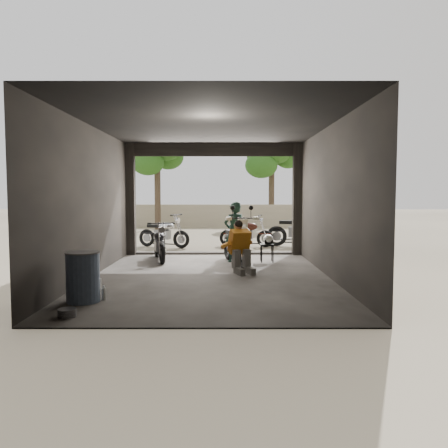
{
  "coord_description": "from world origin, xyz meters",
  "views": [
    {
      "loc": [
        0.29,
        -9.11,
        1.78
      ],
      "look_at": [
        0.29,
        0.6,
        1.1
      ],
      "focal_mm": 35.0,
      "sensor_mm": 36.0,
      "label": 1
    }
  ],
  "objects_px": {
    "left_bike": "(159,241)",
    "rider": "(234,232)",
    "sign_post": "(329,195)",
    "outside_bike_a": "(164,231)",
    "main_bike": "(236,240)",
    "oil_drum": "(83,278)",
    "outside_bike_b": "(246,231)",
    "mechanic": "(241,248)",
    "outside_bike_c": "(300,227)",
    "helmet": "(268,239)",
    "stool": "(267,247)"
  },
  "relations": [
    {
      "from": "left_bike",
      "to": "sign_post",
      "type": "height_order",
      "value": "sign_post"
    },
    {
      "from": "mechanic",
      "to": "oil_drum",
      "type": "height_order",
      "value": "mechanic"
    },
    {
      "from": "mechanic",
      "to": "outside_bike_b",
      "type": "bearing_deg",
      "value": 65.85
    },
    {
      "from": "rider",
      "to": "oil_drum",
      "type": "bearing_deg",
      "value": 35.41
    },
    {
      "from": "outside_bike_b",
      "to": "mechanic",
      "type": "bearing_deg",
      "value": -172.93
    },
    {
      "from": "outside_bike_c",
      "to": "mechanic",
      "type": "distance_m",
      "value": 5.37
    },
    {
      "from": "sign_post",
      "to": "mechanic",
      "type": "bearing_deg",
      "value": -138.35
    },
    {
      "from": "stool",
      "to": "left_bike",
      "type": "bearing_deg",
      "value": 174.24
    },
    {
      "from": "oil_drum",
      "to": "sign_post",
      "type": "height_order",
      "value": "sign_post"
    },
    {
      "from": "oil_drum",
      "to": "sign_post",
      "type": "distance_m",
      "value": 7.06
    },
    {
      "from": "main_bike",
      "to": "sign_post",
      "type": "xyz_separation_m",
      "value": [
        2.5,
        0.87,
        1.13
      ]
    },
    {
      "from": "rider",
      "to": "stool",
      "type": "bearing_deg",
      "value": 154.96
    },
    {
      "from": "outside_bike_c",
      "to": "mechanic",
      "type": "relative_size",
      "value": 1.67
    },
    {
      "from": "left_bike",
      "to": "rider",
      "type": "xyz_separation_m",
      "value": [
        1.98,
        -0.26,
        0.26
      ]
    },
    {
      "from": "main_bike",
      "to": "mechanic",
      "type": "distance_m",
      "value": 1.24
    },
    {
      "from": "main_bike",
      "to": "left_bike",
      "type": "distance_m",
      "value": 2.1
    },
    {
      "from": "outside_bike_a",
      "to": "outside_bike_c",
      "type": "xyz_separation_m",
      "value": [
        4.51,
        0.21,
        0.09
      ]
    },
    {
      "from": "outside_bike_b",
      "to": "mechanic",
      "type": "relative_size",
      "value": 1.39
    },
    {
      "from": "main_bike",
      "to": "outside_bike_c",
      "type": "height_order",
      "value": "outside_bike_c"
    },
    {
      "from": "outside_bike_a",
      "to": "helmet",
      "type": "distance_m",
      "value": 4.45
    },
    {
      "from": "rider",
      "to": "sign_post",
      "type": "distance_m",
      "value": 2.76
    },
    {
      "from": "outside_bike_c",
      "to": "rider",
      "type": "relative_size",
      "value": 1.22
    },
    {
      "from": "helmet",
      "to": "sign_post",
      "type": "height_order",
      "value": "sign_post"
    },
    {
      "from": "outside_bike_a",
      "to": "helmet",
      "type": "relative_size",
      "value": 5.93
    },
    {
      "from": "rider",
      "to": "sign_post",
      "type": "bearing_deg",
      "value": 168.21
    },
    {
      "from": "left_bike",
      "to": "outside_bike_c",
      "type": "relative_size",
      "value": 0.81
    },
    {
      "from": "rider",
      "to": "helmet",
      "type": "xyz_separation_m",
      "value": [
        0.87,
        -0.03,
        -0.18
      ]
    },
    {
      "from": "mechanic",
      "to": "oil_drum",
      "type": "bearing_deg",
      "value": -155.77
    },
    {
      "from": "outside_bike_a",
      "to": "mechanic",
      "type": "distance_m",
      "value": 5.28
    },
    {
      "from": "outside_bike_c",
      "to": "mechanic",
      "type": "bearing_deg",
      "value": 165.88
    },
    {
      "from": "left_bike",
      "to": "oil_drum",
      "type": "xyz_separation_m",
      "value": [
        -0.58,
        -4.45,
        -0.11
      ]
    },
    {
      "from": "outside_bike_b",
      "to": "sign_post",
      "type": "bearing_deg",
      "value": -132.36
    },
    {
      "from": "helmet",
      "to": "oil_drum",
      "type": "relative_size",
      "value": 0.33
    },
    {
      "from": "outside_bike_a",
      "to": "sign_post",
      "type": "distance_m",
      "value": 5.59
    },
    {
      "from": "outside_bike_c",
      "to": "outside_bike_b",
      "type": "bearing_deg",
      "value": 100.46
    },
    {
      "from": "left_bike",
      "to": "outside_bike_a",
      "type": "relative_size",
      "value": 0.94
    },
    {
      "from": "sign_post",
      "to": "oil_drum",
      "type": "bearing_deg",
      "value": -136.68
    },
    {
      "from": "rider",
      "to": "sign_post",
      "type": "height_order",
      "value": "sign_post"
    },
    {
      "from": "outside_bike_c",
      "to": "stool",
      "type": "relative_size",
      "value": 3.97
    },
    {
      "from": "outside_bike_c",
      "to": "outside_bike_a",
      "type": "bearing_deg",
      "value": 102.01
    },
    {
      "from": "rider",
      "to": "mechanic",
      "type": "xyz_separation_m",
      "value": [
        0.12,
        -1.59,
        -0.21
      ]
    },
    {
      "from": "oil_drum",
      "to": "outside_bike_b",
      "type": "bearing_deg",
      "value": 67.96
    },
    {
      "from": "mechanic",
      "to": "sign_post",
      "type": "relative_size",
      "value": 0.45
    },
    {
      "from": "left_bike",
      "to": "outside_bike_a",
      "type": "xyz_separation_m",
      "value": [
        -0.28,
        2.87,
        0.03
      ]
    },
    {
      "from": "helmet",
      "to": "oil_drum",
      "type": "height_order",
      "value": "oil_drum"
    },
    {
      "from": "outside_bike_a",
      "to": "stool",
      "type": "relative_size",
      "value": 3.41
    },
    {
      "from": "outside_bike_b",
      "to": "sign_post",
      "type": "distance_m",
      "value": 3.67
    },
    {
      "from": "rider",
      "to": "sign_post",
      "type": "relative_size",
      "value": 0.61
    },
    {
      "from": "stool",
      "to": "outside_bike_a",
      "type": "bearing_deg",
      "value": 134.49
    },
    {
      "from": "left_bike",
      "to": "rider",
      "type": "height_order",
      "value": "rider"
    }
  ]
}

